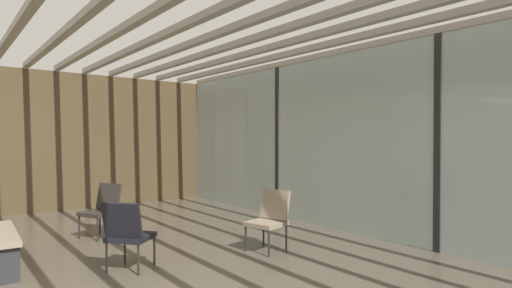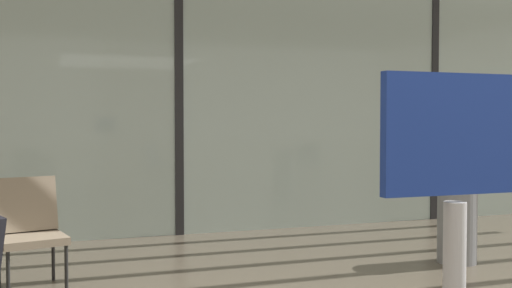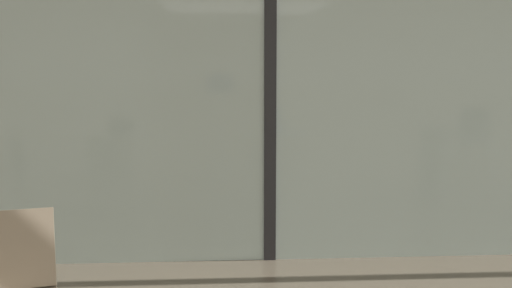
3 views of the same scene
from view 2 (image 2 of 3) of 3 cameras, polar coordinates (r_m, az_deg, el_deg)
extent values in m
cube|color=#A3B7B2|center=(6.98, -7.49, 4.13)|extent=(14.00, 0.08, 3.13)
cube|color=black|center=(6.98, -7.49, 4.13)|extent=(0.10, 0.12, 3.13)
cube|color=black|center=(8.41, 16.63, 3.70)|extent=(0.10, 0.12, 3.13)
ellipsoid|color=#B2BCD6|center=(13.40, -10.90, 4.42)|extent=(11.80, 3.74, 3.74)
sphere|color=black|center=(11.57, -21.32, 6.08)|extent=(0.28, 0.28, 0.28)
sphere|color=black|center=(11.57, -16.84, 6.14)|extent=(0.28, 0.28, 0.28)
sphere|color=black|center=(11.64, -12.38, 6.15)|extent=(0.28, 0.28, 0.28)
cube|color=#7F705B|center=(4.99, -20.78, -8.58)|extent=(0.58, 0.58, 0.06)
cube|color=#7F705B|center=(5.16, -21.29, -5.43)|extent=(0.50, 0.25, 0.44)
cylinder|color=black|center=(4.80, -22.75, -11.66)|extent=(0.03, 0.03, 0.37)
cylinder|color=black|center=(4.88, -17.79, -11.36)|extent=(0.03, 0.03, 0.37)
cylinder|color=black|center=(5.28, -18.94, -10.36)|extent=(0.03, 0.03, 0.37)
cylinder|color=slate|center=(5.89, 18.79, -6.94)|extent=(0.36, 0.36, 0.80)
cylinder|color=black|center=(5.84, 18.84, -2.77)|extent=(0.38, 0.38, 0.06)
cube|color=navy|center=(1.65, 18.70, 0.92)|extent=(0.44, 0.03, 0.32)
camera|label=1|loc=(4.56, 56.06, 5.30)|focal=28.59mm
camera|label=3|loc=(1.95, 10.68, 13.97)|focal=43.84mm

